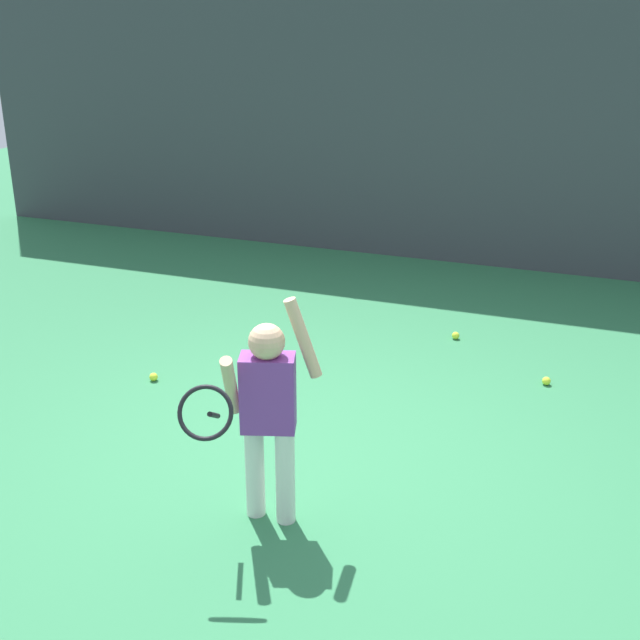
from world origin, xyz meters
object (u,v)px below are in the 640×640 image
object	(u,v)px
tennis_ball_0	(154,377)
tennis_ball_3	(456,336)
tennis_ball_1	(257,396)
tennis_ball_6	(546,381)
tennis_player	(266,406)

from	to	relation	value
tennis_ball_0	tennis_ball_3	xyz separation A→B (m)	(2.05, 1.68, 0.00)
tennis_ball_1	tennis_ball_6	world-z (taller)	same
tennis_ball_3	tennis_ball_6	xyz separation A→B (m)	(0.86, -0.67, 0.00)
tennis_ball_6	tennis_ball_0	bearing A→B (deg)	-160.81
tennis_player	tennis_ball_6	distance (m)	2.81
tennis_player	tennis_ball_0	xyz separation A→B (m)	(-1.60, 1.37, -0.69)
tennis_ball_3	tennis_player	bearing A→B (deg)	-98.42
tennis_player	tennis_ball_1	bearing A→B (deg)	99.33
tennis_ball_1	tennis_ball_6	size ratio (longest dim) A/B	1.00
tennis_ball_1	tennis_ball_6	xyz separation A→B (m)	(2.01, 1.03, 0.00)
tennis_ball_1	tennis_ball_6	distance (m)	2.26
tennis_player	tennis_ball_0	size ratio (longest dim) A/B	20.46
tennis_ball_0	tennis_ball_1	bearing A→B (deg)	-1.14
tennis_ball_3	tennis_ball_6	world-z (taller)	same
tennis_ball_0	tennis_ball_3	world-z (taller)	same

